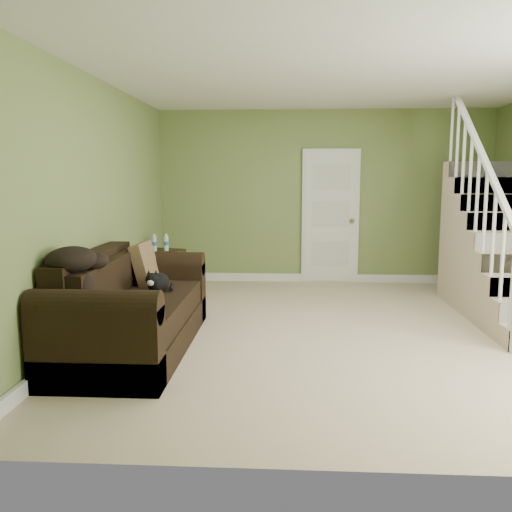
# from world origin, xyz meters

# --- Properties ---
(floor) EXTENTS (5.00, 5.50, 0.01)m
(floor) POSITION_xyz_m (0.00, 0.00, 0.00)
(floor) COLOR tan
(floor) RESTS_ON ground
(ceiling) EXTENTS (5.00, 5.50, 0.01)m
(ceiling) POSITION_xyz_m (0.00, 0.00, 2.60)
(ceiling) COLOR white
(ceiling) RESTS_ON wall_back
(wall_back) EXTENTS (5.00, 0.04, 2.60)m
(wall_back) POSITION_xyz_m (0.00, 2.75, 1.30)
(wall_back) COLOR olive
(wall_back) RESTS_ON floor
(wall_front) EXTENTS (5.00, 0.04, 2.60)m
(wall_front) POSITION_xyz_m (0.00, -2.75, 1.30)
(wall_front) COLOR olive
(wall_front) RESTS_ON floor
(wall_left) EXTENTS (0.04, 5.50, 2.60)m
(wall_left) POSITION_xyz_m (-2.50, 0.00, 1.30)
(wall_left) COLOR olive
(wall_left) RESTS_ON floor
(baseboard_back) EXTENTS (5.00, 0.04, 0.12)m
(baseboard_back) POSITION_xyz_m (0.00, 2.72, 0.06)
(baseboard_back) COLOR white
(baseboard_back) RESTS_ON floor
(baseboard_left) EXTENTS (0.04, 5.50, 0.12)m
(baseboard_left) POSITION_xyz_m (-2.47, 0.00, 0.06)
(baseboard_left) COLOR white
(baseboard_left) RESTS_ON floor
(door) EXTENTS (0.86, 0.12, 2.02)m
(door) POSITION_xyz_m (0.10, 2.71, 1.01)
(door) COLOR white
(door) RESTS_ON floor
(staircase) EXTENTS (1.00, 2.51, 2.82)m
(staircase) POSITION_xyz_m (1.99, 0.97, 0.64)
(staircase) COLOR tan
(staircase) RESTS_ON floor
(sofa) EXTENTS (0.99, 2.30, 0.91)m
(sofa) POSITION_xyz_m (-2.02, -0.69, 0.35)
(sofa) COLOR black
(sofa) RESTS_ON floor
(side_table) EXTENTS (0.61, 0.61, 0.84)m
(side_table) POSITION_xyz_m (-2.27, 1.69, 0.31)
(side_table) COLOR black
(side_table) RESTS_ON floor
(cat) EXTENTS (0.24, 0.52, 0.25)m
(cat) POSITION_xyz_m (-1.80, -0.47, 0.59)
(cat) COLOR black
(cat) RESTS_ON sofa
(banana) EXTENTS (0.09, 0.22, 0.06)m
(banana) POSITION_xyz_m (-1.88, -0.95, 0.52)
(banana) COLOR gold
(banana) RESTS_ON sofa
(throw_pillow) EXTENTS (0.24, 0.47, 0.48)m
(throw_pillow) POSITION_xyz_m (-2.04, -0.00, 0.69)
(throw_pillow) COLOR #47321C
(throw_pillow) RESTS_ON sofa
(throw_blanket) EXTENTS (0.50, 0.59, 0.21)m
(throw_blanket) POSITION_xyz_m (-2.30, -1.31, 0.94)
(throw_blanket) COLOR black
(throw_blanket) RESTS_ON sofa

